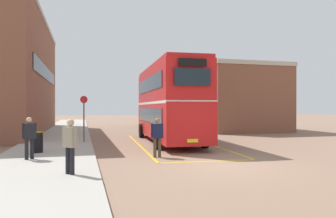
% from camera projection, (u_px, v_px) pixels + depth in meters
% --- Properties ---
extents(ground_plane, '(135.60, 135.60, 0.00)m').
position_uv_depth(ground_plane, '(147.00, 134.00, 25.92)').
color(ground_plane, '#846651').
extents(sidewalk_left, '(4.00, 57.60, 0.14)m').
position_uv_depth(sidewalk_left, '(64.00, 133.00, 26.56)').
color(sidewalk_left, '#A39E93').
rests_on(sidewalk_left, ground).
extents(brick_building_left, '(6.30, 20.15, 9.77)m').
position_uv_depth(brick_building_left, '(7.00, 75.00, 27.02)').
color(brick_building_left, brown).
rests_on(brick_building_left, ground).
extents(depot_building_right, '(7.43, 12.89, 6.11)m').
position_uv_depth(depot_building_right, '(225.00, 99.00, 32.85)').
color(depot_building_right, brown).
rests_on(depot_building_right, ground).
extents(double_decker_bus, '(3.24, 10.88, 4.75)m').
position_uv_depth(double_decker_bus, '(168.00, 102.00, 20.17)').
color(double_decker_bus, black).
rests_on(double_decker_bus, ground).
extents(single_deck_bus, '(2.90, 8.76, 3.02)m').
position_uv_depth(single_deck_bus, '(162.00, 112.00, 35.10)').
color(single_deck_bus, black).
rests_on(single_deck_bus, ground).
extents(pedestrian_boarding, '(0.57, 0.30, 1.72)m').
position_uv_depth(pedestrian_boarding, '(157.00, 134.00, 14.00)').
color(pedestrian_boarding, '#473828').
rests_on(pedestrian_boarding, ground).
extents(pedestrian_waiting_near, '(0.52, 0.42, 1.66)m').
position_uv_depth(pedestrian_waiting_near, '(29.00, 135.00, 12.57)').
color(pedestrian_waiting_near, black).
rests_on(pedestrian_waiting_near, sidewalk_left).
extents(pedestrian_waiting_far, '(0.47, 0.51, 1.69)m').
position_uv_depth(pedestrian_waiting_far, '(70.00, 142.00, 9.77)').
color(pedestrian_waiting_far, black).
rests_on(pedestrian_waiting_far, sidewalk_left).
extents(litter_bin, '(0.52, 0.52, 0.95)m').
position_uv_depth(litter_bin, '(37.00, 142.00, 14.47)').
color(litter_bin, black).
rests_on(litter_bin, sidewalk_left).
extents(bus_stop_sign, '(0.43, 0.16, 2.73)m').
position_uv_depth(bus_stop_sign, '(84.00, 114.00, 19.05)').
color(bus_stop_sign, '#4C4C51').
rests_on(bus_stop_sign, sidewalk_left).
extents(bay_marking_yellow, '(4.86, 12.98, 0.01)m').
position_uv_depth(bay_marking_yellow, '(177.00, 146.00, 18.26)').
color(bay_marking_yellow, gold).
rests_on(bay_marking_yellow, ground).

